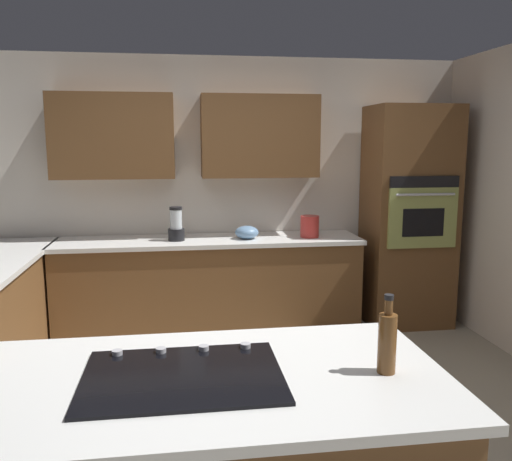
{
  "coord_description": "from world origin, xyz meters",
  "views": [
    {
      "loc": [
        0.36,
        3.17,
        1.79
      ],
      "look_at": [
        -0.24,
        -1.01,
        1.09
      ],
      "focal_mm": 37.32,
      "sensor_mm": 36.0,
      "label": 1
    }
  ],
  "objects_px": {
    "wall_oven": "(408,217)",
    "cooktop": "(183,375)",
    "mixing_bowl": "(247,232)",
    "blender": "(176,226)",
    "second_bottle": "(387,341)",
    "kettle": "(310,226)"
  },
  "relations": [
    {
      "from": "cooktop",
      "to": "wall_oven",
      "type": "bearing_deg",
      "value": -126.91
    },
    {
      "from": "blender",
      "to": "second_bottle",
      "type": "bearing_deg",
      "value": 105.54
    },
    {
      "from": "wall_oven",
      "to": "mixing_bowl",
      "type": "bearing_deg",
      "value": 1.51
    },
    {
      "from": "wall_oven",
      "to": "mixing_bowl",
      "type": "xyz_separation_m",
      "value": [
        1.6,
        0.04,
        -0.11
      ]
    },
    {
      "from": "blender",
      "to": "mixing_bowl",
      "type": "xyz_separation_m",
      "value": [
        -0.65,
        0.0,
        -0.07
      ]
    },
    {
      "from": "blender",
      "to": "second_bottle",
      "type": "xyz_separation_m",
      "value": [
        -0.83,
        2.97,
        -0.0
      ]
    },
    {
      "from": "cooktop",
      "to": "kettle",
      "type": "bearing_deg",
      "value": -112.67
    },
    {
      "from": "blender",
      "to": "kettle",
      "type": "height_order",
      "value": "blender"
    },
    {
      "from": "cooktop",
      "to": "mixing_bowl",
      "type": "bearing_deg",
      "value": -101.91
    },
    {
      "from": "wall_oven",
      "to": "blender",
      "type": "height_order",
      "value": "wall_oven"
    },
    {
      "from": "wall_oven",
      "to": "mixing_bowl",
      "type": "relative_size",
      "value": 9.74
    },
    {
      "from": "mixing_bowl",
      "to": "blender",
      "type": "bearing_deg",
      "value": 0.0
    },
    {
      "from": "wall_oven",
      "to": "cooktop",
      "type": "xyz_separation_m",
      "value": [
        2.21,
        2.95,
        -0.16
      ]
    },
    {
      "from": "mixing_bowl",
      "to": "second_bottle",
      "type": "xyz_separation_m",
      "value": [
        -0.18,
        2.97,
        0.07
      ]
    },
    {
      "from": "cooktop",
      "to": "mixing_bowl",
      "type": "xyz_separation_m",
      "value": [
        -0.61,
        -2.9,
        0.05
      ]
    },
    {
      "from": "cooktop",
      "to": "second_bottle",
      "type": "bearing_deg",
      "value": 175.04
    },
    {
      "from": "cooktop",
      "to": "blender",
      "type": "height_order",
      "value": "blender"
    },
    {
      "from": "cooktop",
      "to": "blender",
      "type": "distance_m",
      "value": 2.91
    },
    {
      "from": "blender",
      "to": "kettle",
      "type": "bearing_deg",
      "value": 180.0
    },
    {
      "from": "wall_oven",
      "to": "cooktop",
      "type": "bearing_deg",
      "value": 53.09
    },
    {
      "from": "cooktop",
      "to": "blender",
      "type": "relative_size",
      "value": 2.45
    },
    {
      "from": "blender",
      "to": "mixing_bowl",
      "type": "relative_size",
      "value": 1.42
    }
  ]
}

